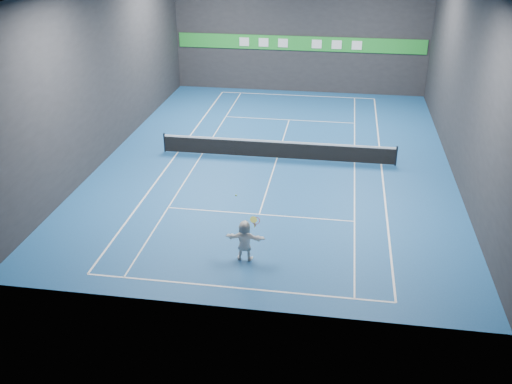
% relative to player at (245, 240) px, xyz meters
% --- Properties ---
extents(ground, '(26.00, 26.00, 0.00)m').
position_rel_player_xyz_m(ground, '(0.01, 10.01, -0.82)').
color(ground, navy).
rests_on(ground, ground).
extents(wall_back, '(18.00, 0.10, 9.00)m').
position_rel_player_xyz_m(wall_back, '(0.01, 23.01, 3.68)').
color(wall_back, '#232325').
rests_on(wall_back, ground).
extents(wall_front, '(18.00, 0.10, 9.00)m').
position_rel_player_xyz_m(wall_front, '(0.01, -2.99, 3.68)').
color(wall_front, '#232325').
rests_on(wall_front, ground).
extents(wall_left, '(0.10, 26.00, 9.00)m').
position_rel_player_xyz_m(wall_left, '(-8.99, 10.01, 3.68)').
color(wall_left, '#232325').
rests_on(wall_left, ground).
extents(wall_right, '(0.10, 26.00, 9.00)m').
position_rel_player_xyz_m(wall_right, '(9.01, 10.01, 3.68)').
color(wall_right, '#232325').
rests_on(wall_right, ground).
extents(baseline_near, '(10.98, 0.08, 0.01)m').
position_rel_player_xyz_m(baseline_near, '(0.01, -1.88, -0.81)').
color(baseline_near, white).
rests_on(baseline_near, ground).
extents(baseline_far, '(10.98, 0.08, 0.01)m').
position_rel_player_xyz_m(baseline_far, '(0.01, 21.90, -0.81)').
color(baseline_far, white).
rests_on(baseline_far, ground).
extents(sideline_doubles_left, '(0.08, 23.78, 0.01)m').
position_rel_player_xyz_m(sideline_doubles_left, '(-5.48, 10.01, -0.81)').
color(sideline_doubles_left, white).
rests_on(sideline_doubles_left, ground).
extents(sideline_doubles_right, '(0.08, 23.78, 0.01)m').
position_rel_player_xyz_m(sideline_doubles_right, '(5.50, 10.01, -0.81)').
color(sideline_doubles_right, white).
rests_on(sideline_doubles_right, ground).
extents(sideline_singles_left, '(0.06, 23.78, 0.01)m').
position_rel_player_xyz_m(sideline_singles_left, '(-4.10, 10.01, -0.81)').
color(sideline_singles_left, white).
rests_on(sideline_singles_left, ground).
extents(sideline_singles_right, '(0.06, 23.78, 0.01)m').
position_rel_player_xyz_m(sideline_singles_right, '(4.12, 10.01, -0.81)').
color(sideline_singles_right, white).
rests_on(sideline_singles_right, ground).
extents(service_line_near, '(8.23, 0.06, 0.01)m').
position_rel_player_xyz_m(service_line_near, '(0.01, 3.61, -0.81)').
color(service_line_near, white).
rests_on(service_line_near, ground).
extents(service_line_far, '(8.23, 0.06, 0.01)m').
position_rel_player_xyz_m(service_line_far, '(0.01, 16.41, -0.81)').
color(service_line_far, white).
rests_on(service_line_far, ground).
extents(center_service_line, '(0.06, 12.80, 0.01)m').
position_rel_player_xyz_m(center_service_line, '(0.01, 10.01, -0.81)').
color(center_service_line, white).
rests_on(center_service_line, ground).
extents(player, '(1.51, 0.49, 1.63)m').
position_rel_player_xyz_m(player, '(0.00, 0.00, 0.00)').
color(player, white).
rests_on(player, ground).
extents(tennis_ball, '(0.07, 0.07, 0.07)m').
position_rel_player_xyz_m(tennis_ball, '(-0.31, 0.07, 1.82)').
color(tennis_ball, '#B0DC24').
rests_on(tennis_ball, player).
extents(tennis_net, '(12.50, 0.10, 1.07)m').
position_rel_player_xyz_m(tennis_net, '(0.01, 10.01, -0.28)').
color(tennis_net, black).
rests_on(tennis_net, ground).
extents(sponsor_banner, '(17.64, 0.11, 1.00)m').
position_rel_player_xyz_m(sponsor_banner, '(0.01, 22.95, 2.68)').
color(sponsor_banner, green).
rests_on(sponsor_banner, wall_back).
extents(tennis_racket, '(0.48, 0.36, 0.44)m').
position_rel_player_xyz_m(tennis_racket, '(0.40, 0.05, 0.83)').
color(tennis_racket, red).
rests_on(tennis_racket, player).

